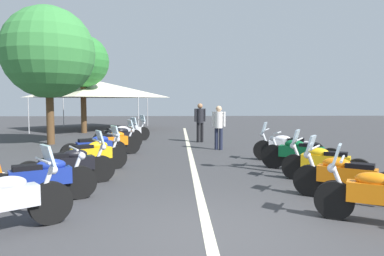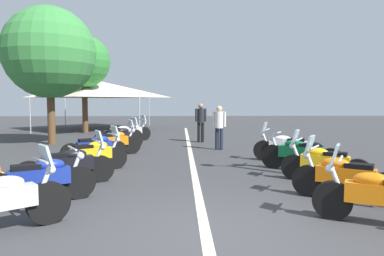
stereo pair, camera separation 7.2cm
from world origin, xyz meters
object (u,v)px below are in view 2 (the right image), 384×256
Objects in this scene: motorcycle_left_row_1 at (41,179)px; motorcycle_left_row_3 at (93,154)px; motorcycle_left_row_4 at (95,148)px; bystander_1 at (201,119)px; motorcycle_right_row_3 at (300,154)px; bystander_0 at (219,124)px; event_tent at (97,89)px; motorcycle_left_row_8 at (131,131)px; motorcycle_right_row_4 at (287,147)px; roadside_tree_1 at (84,62)px; motorcycle_left_row_5 at (113,142)px; motorcycle_right_row_2 at (323,163)px; roadside_tree_0 at (49,53)px; motorcycle_left_row_2 at (68,165)px; motorcycle_right_row_0 at (382,196)px; motorcycle_left_row_6 at (119,137)px; motorcycle_left_row_7 at (120,134)px; motorcycle_right_row_1 at (344,177)px.

motorcycle_left_row_3 reaches higher than motorcycle_left_row_1.
motorcycle_left_row_4 is 1.04× the size of bystander_1.
bystander_0 is (4.23, 1.71, 0.52)m from motorcycle_right_row_3.
event_tent reaches higher than bystander_0.
motorcycle_left_row_8 is (5.73, -0.29, 0.02)m from motorcycle_left_row_4.
bystander_1 reaches higher than motorcycle_right_row_3.
motorcycle_right_row_4 is 14.10m from roadside_tree_1.
bystander_1 reaches higher than motorcycle_left_row_4.
motorcycle_right_row_2 is (-4.34, -5.58, -0.01)m from motorcycle_left_row_5.
motorcycle_right_row_2 is (-2.89, -5.85, 0.00)m from motorcycle_left_row_4.
bystander_1 is 7.11m from roadside_tree_0.
bystander_1 reaches higher than motorcycle_right_row_4.
bystander_1 reaches higher than bystander_0.
motorcycle_left_row_8 is 0.31× the size of roadside_tree_1.
motorcycle_left_row_1 is 1.41m from motorcycle_left_row_2.
roadside_tree_0 is (-1.00, 3.27, 3.44)m from motorcycle_left_row_8.
motorcycle_left_row_5 is at bearing -54.65° from bystander_1.
motorcycle_left_row_5 reaches higher than motorcycle_right_row_0.
motorcycle_left_row_6 is at bearing -5.72° from motorcycle_right_row_3.
roadside_tree_0 reaches higher than motorcycle_left_row_7.
motorcycle_left_row_5 is 6.26m from motorcycle_right_row_3.
motorcycle_left_row_8 reaches higher than motorcycle_left_row_4.
motorcycle_left_row_2 is 6.95m from bystander_0.
roadside_tree_1 is at bearing 75.90° from motorcycle_left_row_6.
motorcycle_left_row_2 is 8.72m from motorcycle_left_row_8.
bystander_1 is at bearing -140.11° from event_tent.
motorcycle_left_row_8 reaches higher than motorcycle_left_row_7.
motorcycle_left_row_2 is 1.15× the size of bystander_0.
roadside_tree_0 is (3.27, 3.25, 3.44)m from motorcycle_left_row_5.
motorcycle_left_row_3 is 0.97× the size of motorcycle_left_row_8.
motorcycle_left_row_4 is 2.85m from motorcycle_left_row_6.
motorcycle_left_row_7 is at bearing -12.34° from motorcycle_right_row_3.
motorcycle_left_row_1 is 1.03× the size of motorcycle_right_row_2.
motorcycle_left_row_8 reaches higher than motorcycle_left_row_1.
motorcycle_left_row_5 is (4.44, -0.16, 0.01)m from motorcycle_left_row_2.
motorcycle_right_row_3 is at bearing -133.40° from bystander_0.
motorcycle_left_row_6 is 1.04× the size of bystander_0.
bystander_1 is at bearing 27.30° from motorcycle_left_row_4.
bystander_1 reaches higher than motorcycle_right_row_1.
motorcycle_left_row_1 is 5.86m from motorcycle_left_row_5.
motorcycle_left_row_2 is 6.13m from motorcycle_right_row_0.
motorcycle_left_row_7 is (4.20, -0.03, 0.01)m from motorcycle_left_row_4.
motorcycle_left_row_1 is 0.91× the size of motorcycle_right_row_4.
motorcycle_left_row_1 is 0.94× the size of motorcycle_left_row_2.
motorcycle_left_row_7 is 9.18m from motorcycle_right_row_2.
motorcycle_right_row_1 is at bearing -2.00° from bystander_1.
motorcycle_right_row_4 is at bearing 7.45° from motorcycle_left_row_1.
motorcycle_left_row_7 is 3.69m from bystander_1.
motorcycle_left_row_2 is 0.34× the size of roadside_tree_1.
motorcycle_left_row_8 is 3.30m from bystander_1.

